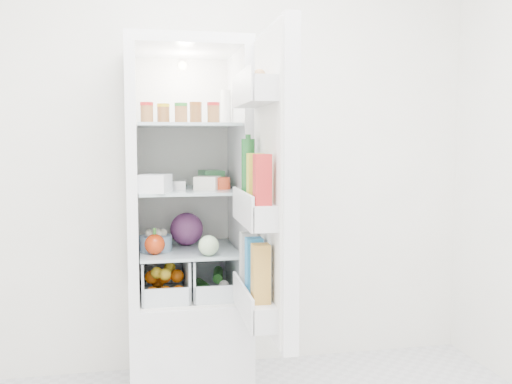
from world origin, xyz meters
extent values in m
cube|color=white|center=(0.00, 1.50, 1.30)|extent=(3.00, 0.02, 2.60)
cube|color=white|center=(-0.20, 1.21, 0.25)|extent=(0.60, 0.60, 0.50)
cube|color=white|center=(-0.20, 1.21, 1.77)|extent=(0.60, 0.60, 0.05)
cube|color=white|center=(-0.20, 1.49, 1.12)|extent=(0.60, 0.05, 1.25)
cube|color=white|center=(-0.47, 1.21, 1.12)|extent=(0.05, 0.60, 1.25)
cube|color=white|center=(0.07, 1.21, 1.12)|extent=(0.05, 0.60, 1.25)
cube|color=white|center=(-0.20, 1.46, 1.12)|extent=(0.50, 0.01, 1.25)
sphere|color=white|center=(-0.20, 1.42, 1.71)|extent=(0.05, 0.05, 0.05)
cube|color=#A4BAC1|center=(-0.20, 1.19, 0.74)|extent=(0.49, 0.53, 0.01)
cube|color=#A4BAC1|center=(-0.20, 1.19, 1.05)|extent=(0.49, 0.53, 0.02)
cube|color=#A4BAC1|center=(-0.20, 1.19, 1.38)|extent=(0.49, 0.53, 0.02)
cylinder|color=#B21919|center=(-0.40, 1.05, 1.43)|extent=(0.06, 0.06, 0.08)
cylinder|color=gold|center=(-0.32, 1.10, 1.43)|extent=(0.06, 0.06, 0.08)
cylinder|color=#267226|center=(-0.24, 1.02, 1.43)|extent=(0.06, 0.06, 0.08)
cylinder|color=brown|center=(-0.16, 1.12, 1.43)|extent=(0.06, 0.06, 0.08)
cylinder|color=#B21919|center=(-0.08, 1.05, 1.43)|extent=(0.06, 0.06, 0.08)
cylinder|color=white|center=(0.01, 1.27, 1.48)|extent=(0.05, 0.05, 0.18)
cube|color=white|center=(-0.37, 0.99, 1.10)|extent=(0.17, 0.17, 0.09)
cube|color=white|center=(-0.10, 1.13, 1.09)|extent=(0.15, 0.15, 0.07)
cylinder|color=#E34622|center=(-0.03, 1.14, 1.09)|extent=(0.12, 0.12, 0.06)
cube|color=silver|center=(-0.29, 1.20, 1.08)|extent=(0.18, 0.15, 0.04)
cube|color=#3F8C51|center=(-0.06, 1.30, 1.10)|extent=(0.13, 0.17, 0.09)
sphere|color=#551D4C|center=(-0.20, 1.28, 0.83)|extent=(0.17, 0.17, 0.17)
sphere|color=red|center=(-0.37, 1.06, 0.80)|extent=(0.10, 0.10, 0.10)
cylinder|color=#7C9AB8|center=(-0.36, 1.16, 0.79)|extent=(0.19, 0.19, 0.08)
sphere|color=#B2D19C|center=(-0.12, 0.97, 0.80)|extent=(0.10, 0.10, 0.10)
sphere|color=orange|center=(-0.39, 1.06, 0.55)|extent=(0.07, 0.07, 0.07)
sphere|color=orange|center=(-0.32, 1.06, 0.55)|extent=(0.07, 0.07, 0.07)
sphere|color=orange|center=(-0.26, 1.06, 0.55)|extent=(0.07, 0.07, 0.07)
sphere|color=orange|center=(-0.39, 1.19, 0.61)|extent=(0.07, 0.07, 0.07)
sphere|color=orange|center=(-0.32, 1.19, 0.61)|extent=(0.07, 0.07, 0.07)
sphere|color=orange|center=(-0.26, 1.19, 0.61)|extent=(0.07, 0.07, 0.07)
sphere|color=orange|center=(-0.35, 1.31, 0.55)|extent=(0.07, 0.07, 0.07)
sphere|color=yellow|center=(-0.36, 1.12, 0.64)|extent=(0.06, 0.06, 0.06)
sphere|color=yellow|center=(-0.29, 1.24, 0.64)|extent=(0.06, 0.06, 0.06)
sphere|color=yellow|center=(-0.32, 1.08, 0.64)|extent=(0.06, 0.06, 0.06)
cylinder|color=#1B501A|center=(-0.12, 1.19, 0.54)|extent=(0.09, 0.21, 0.05)
cylinder|color=#1B501A|center=(-0.04, 1.24, 0.59)|extent=(0.08, 0.21, 0.05)
sphere|color=white|center=(-0.08, 1.06, 0.54)|extent=(0.05, 0.05, 0.05)
sphere|color=white|center=(-0.03, 1.08, 0.57)|extent=(0.05, 0.05, 0.05)
cube|color=white|center=(0.12, 0.61, 1.12)|extent=(0.07, 0.60, 1.30)
cube|color=white|center=(0.09, 0.61, 1.12)|extent=(0.02, 0.56, 1.26)
cube|color=silver|center=(0.04, 0.61, 1.50)|extent=(0.12, 0.50, 0.10)
cube|color=silver|center=(0.04, 0.61, 1.00)|extent=(0.12, 0.50, 0.10)
cube|color=silver|center=(0.04, 0.61, 0.60)|extent=(0.12, 0.50, 0.10)
sphere|color=#9D7147|center=(0.03, 0.49, 1.56)|extent=(0.05, 0.05, 0.05)
sphere|color=#9D7147|center=(0.03, 0.57, 1.56)|extent=(0.05, 0.05, 0.05)
sphere|color=#9D7147|center=(0.03, 0.65, 1.56)|extent=(0.05, 0.05, 0.05)
sphere|color=#9D7147|center=(0.04, 0.73, 1.56)|extent=(0.05, 0.05, 0.05)
sphere|color=#9D7147|center=(0.04, 0.81, 1.56)|extent=(0.05, 0.05, 0.05)
cylinder|color=#185421|center=(0.04, 0.76, 1.18)|extent=(0.06, 0.06, 0.26)
cube|color=gold|center=(0.03, 0.58, 1.15)|extent=(0.07, 0.07, 0.20)
cube|color=red|center=(0.03, 0.43, 1.15)|extent=(0.07, 0.07, 0.20)
cube|color=silver|center=(0.04, 0.76, 0.77)|extent=(0.07, 0.07, 0.24)
cube|color=#2A8ED5|center=(0.03, 0.61, 0.77)|extent=(0.07, 0.07, 0.24)
cube|color=gold|center=(0.03, 0.46, 0.77)|extent=(0.07, 0.07, 0.24)
camera|label=1|loc=(-0.44, -1.74, 1.30)|focal=40.00mm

